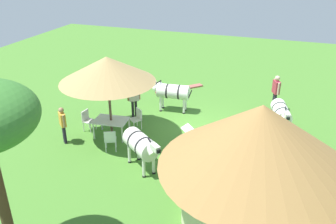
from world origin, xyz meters
The scene contains 15 objects.
ground_plane centered at (0.00, 0.00, 0.00)m, with size 36.00×36.00×0.00m, color #42762A.
thatched_hut centered at (-2.79, 4.63, 2.08)m, with size 5.32×5.32×3.64m.
shade_umbrella centered at (3.28, 1.48, 2.90)m, with size 3.75×3.75×3.40m.
patio_dining_table centered at (3.28, 1.48, 0.66)m, with size 1.43×1.07×0.74m.
patio_chair_near_lawn centered at (2.56, 0.51, 0.52)m, with size 0.60×0.60×0.90m.
patio_chair_east_end centered at (4.48, 1.35, 0.52)m, with size 0.46×0.48×0.90m.
patio_chair_west_end centered at (2.76, 2.57, 0.52)m, with size 0.58×0.57×0.90m.
guest_beside_umbrella centered at (4.79, 2.61, 0.93)m, with size 0.44×0.42×1.55m.
guest_behind_table centered at (3.12, -0.46, 1.00)m, with size 0.50×0.43×1.67m.
standing_watcher centered at (-2.87, -3.41, 1.04)m, with size 0.39×0.57×1.73m.
striped_lounge_chair centered at (-0.01, 0.83, 0.25)m, with size 0.94×0.76×0.60m.
zebra_nearest_camera centered at (-3.25, -1.01, 0.95)m, with size 0.95×2.11×1.49m.
zebra_by_umbrella centered at (1.72, -1.70, 0.97)m, with size 2.17×0.81×1.51m.
zebra_toward_hut centered at (1.16, 3.27, 0.97)m, with size 1.77×1.50×1.51m.
brick_patio_kerb centered at (2.20, -4.43, 0.04)m, with size 2.80×0.36×0.08m, color #9C544A.
Camera 1 is at (-3.19, 12.95, 7.22)m, focal length 37.96 mm.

